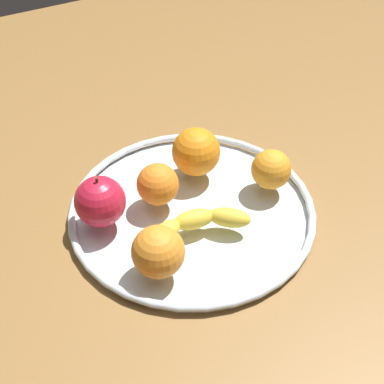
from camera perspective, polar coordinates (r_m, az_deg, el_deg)
The scene contains 8 objects.
ground_plane at distance 88.69cm, azimuth 0.00°, elevation -3.23°, with size 169.96×169.96×4.00cm, color brown.
fruit_bowl at distance 86.62cm, azimuth 0.00°, elevation -1.89°, with size 38.78×38.78×1.80cm.
banana at distance 81.09cm, azimuth 0.21°, elevation -3.39°, with size 17.57×7.47×3.01cm.
apple at distance 82.31cm, azimuth -9.52°, elevation -0.97°, with size 7.71×7.71×8.51cm.
orange_back_right at distance 89.81cm, azimuth 0.43°, elevation 4.20°, with size 7.99×7.99×7.99cm, color orange.
orange_front_left at distance 88.47cm, azimuth 8.21°, elevation 2.34°, with size 6.45×6.45×6.45cm, color orange.
orange_back_left at distance 84.95cm, azimuth -3.58°, elevation 0.81°, with size 6.61×6.61×6.61cm, color orange.
orange_front_right at distance 74.74cm, azimuth -3.53°, elevation -6.21°, with size 7.41×7.41×7.41cm, color orange.
Camera 1 is at (29.19, 54.23, 61.82)cm, focal length 51.41 mm.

